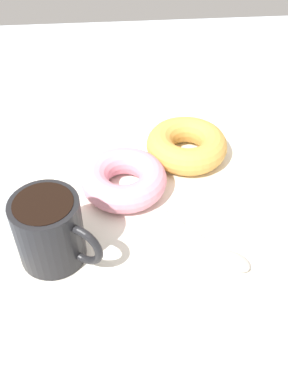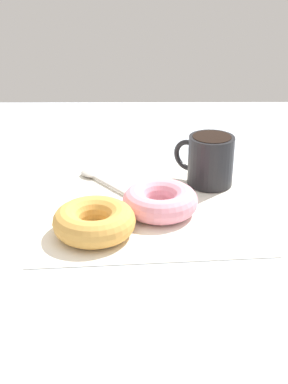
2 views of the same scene
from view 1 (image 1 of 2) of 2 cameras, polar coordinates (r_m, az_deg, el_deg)
ground_plane at (r=58.93cm, az=-1.25°, el=-1.33°), size 120.00×120.00×2.00cm
napkin at (r=57.05cm, az=0.00°, el=-1.56°), size 36.75×36.75×0.30cm
coffee_cup at (r=48.92cm, az=-12.38°, el=-4.95°), size 10.02×8.20×8.57cm
donut_near_cup at (r=57.64cm, az=-2.70°, el=1.72°), size 11.63×11.63×3.75cm
donut_far at (r=63.57cm, az=5.71°, el=6.26°), size 11.88×11.88×3.93cm
spoon at (r=51.74cm, az=10.43°, el=-7.89°), size 9.80×11.51×0.90cm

